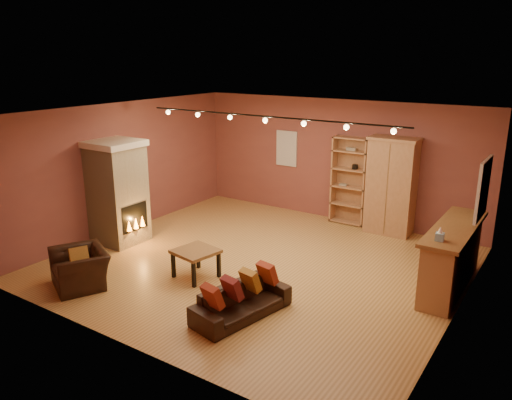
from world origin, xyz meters
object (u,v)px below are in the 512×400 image
Objects in this scene: fireplace at (118,192)px; bar_counter at (452,257)px; loveseat at (241,296)px; bookcase at (351,180)px; coffee_table at (196,254)px; armchair at (80,262)px; armoire at (391,186)px.

bar_counter is at bearing 13.68° from fireplace.
fireplace is 1.29× the size of loveseat.
bar_counter is (6.24, 1.52, -0.50)m from fireplace.
bookcase is at bearing 16.56° from loveseat.
bookcase reaches higher than bar_counter.
loveseat reaches higher than coffee_table.
armchair is at bearing -147.34° from bar_counter.
bar_counter is 6.18m from armchair.
loveseat is 2.92m from armchair.
armchair is 1.45× the size of coffee_table.
fireplace reaches higher than armoire.
armoire reaches higher than armchair.
bar_counter is 2.93× the size of coffee_table.
fireplace reaches higher than loveseat.
fireplace is 4.11m from loveseat.
bookcase is at bearing 47.10° from fireplace.
bookcase is at bearing 170.90° from armoire.
fireplace is 0.93× the size of bar_counter.
armoire reaches higher than bookcase.
coffee_table is at bearing -116.54° from armoire.
bookcase is 6.10m from armchair.
armoire is 1.85× the size of armchair.
fireplace is at bearing 145.84° from armchair.
loveseat is at bearing -97.19° from armoire.
bookcase is 3.58m from bar_counter.
bookcase is 1.22× the size of loveseat.
armoire reaches higher than coffee_table.
armchair is at bearing 115.01° from loveseat.
bookcase is 0.88× the size of bar_counter.
fireplace is at bearing -141.33° from armoire.
fireplace reaches higher than armchair.
fireplace is 2.71× the size of coffee_table.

